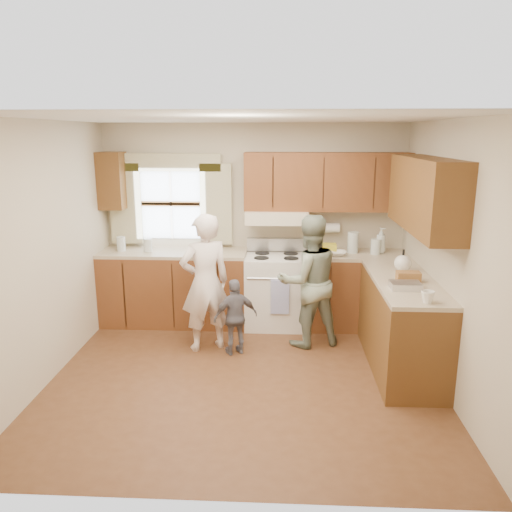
# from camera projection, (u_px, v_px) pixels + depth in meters

# --- Properties ---
(room) EXTENTS (3.80, 3.80, 3.80)m
(room) POSITION_uv_depth(u_px,v_px,m) (243.00, 256.00, 4.70)
(room) COLOR #4F2D18
(room) RESTS_ON ground
(kitchen_fixtures) EXTENTS (3.80, 2.25, 2.15)m
(kitchen_fixtures) POSITION_uv_depth(u_px,v_px,m) (303.00, 269.00, 5.81)
(kitchen_fixtures) COLOR #49240F
(kitchen_fixtures) RESTS_ON ground
(stove) EXTENTS (0.76, 0.67, 1.07)m
(stove) POSITION_uv_depth(u_px,v_px,m) (276.00, 289.00, 6.26)
(stove) COLOR silver
(stove) RESTS_ON ground
(woman_left) EXTENTS (0.67, 0.58, 1.55)m
(woman_left) POSITION_uv_depth(u_px,v_px,m) (205.00, 283.00, 5.49)
(woman_left) COLOR white
(woman_left) RESTS_ON ground
(woman_right) EXTENTS (0.88, 0.78, 1.51)m
(woman_right) POSITION_uv_depth(u_px,v_px,m) (309.00, 281.00, 5.61)
(woman_right) COLOR #2A4333
(woman_right) RESTS_ON ground
(child) EXTENTS (0.54, 0.39, 0.85)m
(child) POSITION_uv_depth(u_px,v_px,m) (236.00, 317.00, 5.44)
(child) COLOR slate
(child) RESTS_ON ground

